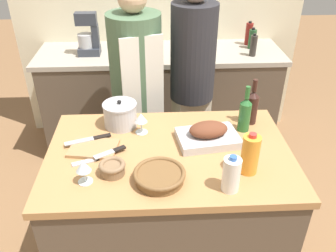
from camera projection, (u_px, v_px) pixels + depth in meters
kitchen_island at (169, 213)px, 2.11m from camera, size 1.29×0.83×0.90m
back_counter at (161, 99)px, 3.30m from camera, size 2.11×0.60×0.93m
back_wall at (158, 1)px, 3.17m from camera, size 2.61×0.10×2.55m
roasting_pan at (208, 135)px, 1.93m from camera, size 0.35×0.27×0.12m
wicker_basket at (159, 176)px, 1.66m from camera, size 0.25×0.25×0.06m
cutting_board at (94, 148)px, 1.88m from camera, size 0.27×0.22×0.02m
stock_pot at (120, 115)px, 2.05m from camera, size 0.20×0.20×0.17m
mixing_bowl at (112, 168)px, 1.70m from camera, size 0.13×0.13×0.06m
juice_jug at (250, 154)px, 1.68m from camera, size 0.09×0.09×0.22m
milk_jug at (231, 174)px, 1.58m from camera, size 0.08×0.08×0.19m
wine_bottle_green at (252, 106)px, 2.06m from camera, size 0.07×0.07×0.28m
wine_bottle_dark at (245, 113)px, 1.99m from camera, size 0.07×0.07×0.27m
wine_glass_left at (141, 119)px, 1.98m from camera, size 0.07×0.07×0.12m
wine_glass_right at (83, 167)px, 1.62m from camera, size 0.07×0.07×0.12m
knife_chef at (90, 139)px, 1.93m from camera, size 0.25×0.11×0.01m
knife_paring at (111, 152)px, 1.83m from camera, size 0.17×0.12×0.01m
knife_bread at (92, 160)px, 1.80m from camera, size 0.19×0.10×0.01m
stand_mixer at (88, 38)px, 2.93m from camera, size 0.18×0.14×0.35m
condiment_bottle_tall at (252, 39)px, 3.09m from camera, size 0.06×0.06×0.18m
condiment_bottle_short at (253, 46)px, 2.93m from camera, size 0.05×0.05×0.19m
condiment_bottle_extra at (249, 34)px, 3.16m from camera, size 0.06×0.06×0.21m
person_cook_aproned at (137, 90)px, 2.53m from camera, size 0.37×0.39×1.61m
person_cook_guest at (192, 81)px, 2.55m from camera, size 0.31×0.31×1.67m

